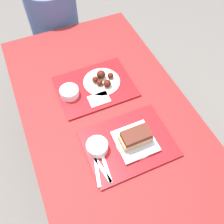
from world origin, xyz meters
name	(u,v)px	position (x,y,z in m)	size (l,w,h in m)	color
ground_plane	(112,172)	(0.00, 0.00, 0.00)	(12.00, 12.00, 0.00)	#605B56
picnic_table	(111,128)	(0.00, 0.00, 0.68)	(0.90, 1.72, 0.78)	maroon
picnic_bench_far	(64,50)	(0.00, 1.08, 0.38)	(0.86, 0.28, 0.45)	maroon
tray_near	(128,143)	(0.02, -0.17, 0.78)	(0.44, 0.34, 0.01)	#B21419
tray_far	(95,87)	(0.00, 0.24, 0.78)	(0.44, 0.34, 0.01)	#B21419
bowl_coleslaw_near	(97,147)	(-0.14, -0.14, 0.82)	(0.11, 0.11, 0.05)	silver
brisket_sandwich_plate	(136,139)	(0.05, -0.18, 0.82)	(0.20, 0.20, 0.09)	beige
plastic_fork_near	(101,168)	(-0.16, -0.24, 0.79)	(0.04, 0.17, 0.00)	white
plastic_knife_near	(106,166)	(-0.13, -0.24, 0.79)	(0.03, 0.17, 0.00)	white
plastic_spoon_near	(97,169)	(-0.18, -0.24, 0.79)	(0.06, 0.17, 0.00)	white
condiment_packet	(123,130)	(0.02, -0.10, 0.79)	(0.04, 0.03, 0.01)	#3F3F47
bowl_coleslaw_far	(69,92)	(-0.16, 0.24, 0.82)	(0.11, 0.11, 0.05)	silver
wings_plate_far	(102,80)	(0.05, 0.25, 0.81)	(0.22, 0.22, 0.06)	beige
napkin_far	(99,99)	(-0.02, 0.14, 0.79)	(0.12, 0.08, 0.01)	white
person_seated_across	(53,15)	(-0.03, 1.08, 0.75)	(0.38, 0.38, 0.72)	#4C6093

